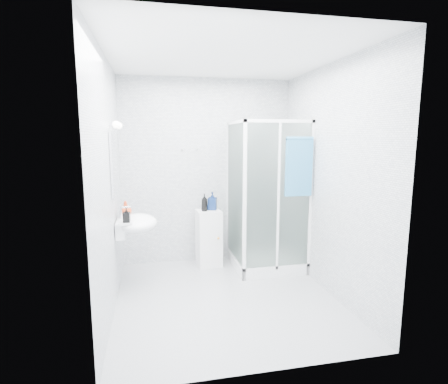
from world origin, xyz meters
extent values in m
cube|color=silver|center=(0.00, 0.00, 1.30)|extent=(2.40, 2.60, 2.60)
cube|color=#A6A8AB|center=(0.00, 0.00, 0.00)|extent=(2.40, 2.60, 0.01)
cube|color=white|center=(0.00, 0.00, 2.60)|extent=(2.40, 2.60, 0.01)
cube|color=white|center=(0.75, 0.85, 0.06)|extent=(0.90, 0.90, 0.12)
cube|color=white|center=(0.32, 0.85, 1.98)|extent=(0.04, 0.90, 0.04)
cube|color=white|center=(0.75, 0.42, 1.98)|extent=(0.90, 0.04, 0.04)
cube|color=white|center=(0.32, 0.42, 1.00)|extent=(0.04, 0.04, 2.00)
cube|color=white|center=(0.31, 0.85, 1.04)|extent=(0.02, 0.82, 1.84)
cube|color=white|center=(0.75, 0.41, 1.04)|extent=(0.82, 0.02, 1.84)
cube|color=white|center=(0.75, 0.42, 1.04)|extent=(0.03, 0.04, 1.84)
cylinder|color=silver|center=(0.75, 1.24, 1.35)|extent=(0.02, 0.02, 1.00)
cylinder|color=silver|center=(0.75, 1.21, 1.82)|extent=(0.09, 0.05, 0.09)
cylinder|color=silver|center=(0.80, 1.27, 1.05)|extent=(0.12, 0.04, 0.12)
cylinder|color=silver|center=(1.03, 0.38, 1.78)|extent=(0.03, 0.05, 0.03)
cube|color=white|center=(-1.14, 0.45, 0.75)|extent=(0.10, 0.40, 0.18)
ellipsoid|color=white|center=(-0.96, 0.45, 0.80)|extent=(0.46, 0.56, 0.20)
cube|color=white|center=(-1.08, 0.45, 0.85)|extent=(0.16, 0.50, 0.02)
cylinder|color=silver|center=(-1.14, 0.45, 0.93)|extent=(0.04, 0.04, 0.16)
cylinder|color=silver|center=(-1.09, 0.45, 0.99)|extent=(0.12, 0.02, 0.02)
cube|color=white|center=(-1.19, 0.45, 1.50)|extent=(0.02, 0.60, 0.70)
cylinder|color=silver|center=(-1.17, 0.29, 1.92)|extent=(0.05, 0.04, 0.04)
sphere|color=white|center=(-1.13, 0.29, 1.92)|extent=(0.08, 0.08, 0.08)
cylinder|color=silver|center=(-1.17, 0.61, 1.92)|extent=(0.05, 0.04, 0.04)
sphere|color=white|center=(-1.13, 0.61, 1.92)|extent=(0.08, 0.08, 0.08)
cylinder|color=silver|center=(-0.35, 1.27, 1.62)|extent=(0.02, 0.04, 0.02)
sphere|color=silver|center=(-0.35, 1.25, 1.62)|extent=(0.03, 0.03, 0.03)
cylinder|color=silver|center=(-0.15, 1.27, 1.62)|extent=(0.02, 0.04, 0.02)
sphere|color=silver|center=(-0.15, 1.25, 1.62)|extent=(0.03, 0.03, 0.03)
cube|color=white|center=(-0.02, 1.05, 0.39)|extent=(0.35, 0.35, 0.78)
cube|color=white|center=(-0.02, 0.90, 0.39)|extent=(0.29, 0.03, 0.67)
sphere|color=orange|center=(0.08, 0.88, 0.43)|extent=(0.03, 0.03, 0.03)
cube|color=teal|center=(0.99, 0.36, 1.42)|extent=(0.34, 0.04, 0.70)
cylinder|color=teal|center=(0.99, 0.36, 1.77)|extent=(0.34, 0.05, 0.05)
imported|color=black|center=(-0.08, 1.03, 0.90)|extent=(0.10, 0.10, 0.24)
imported|color=navy|center=(0.04, 1.10, 0.91)|extent=(0.15, 0.15, 0.25)
imported|color=#C13B16|center=(-1.09, 0.58, 0.95)|extent=(0.16, 0.16, 0.18)
imported|color=black|center=(-1.06, 0.26, 0.94)|extent=(0.08, 0.08, 0.16)
camera|label=1|loc=(-0.77, -3.62, 1.79)|focal=28.00mm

